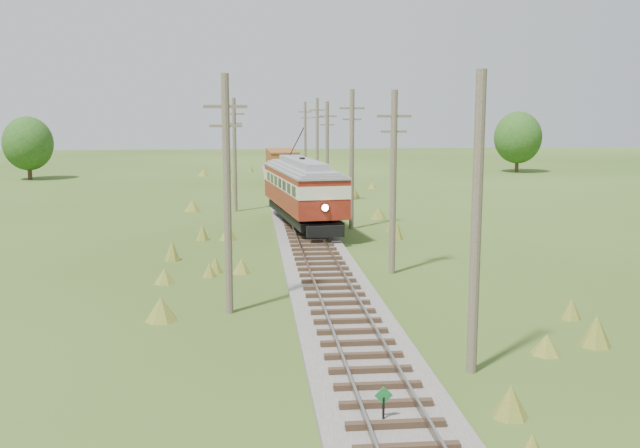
{
  "coord_description": "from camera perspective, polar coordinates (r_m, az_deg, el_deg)",
  "views": [
    {
      "loc": [
        -3.32,
        -14.61,
        7.65
      ],
      "look_at": [
        0.0,
        19.36,
        2.21
      ],
      "focal_mm": 40.0,
      "sensor_mm": 36.0,
      "label": 1
    }
  ],
  "objects": [
    {
      "name": "tree_mid_a",
      "position": [
        86.3,
        -22.33,
        5.97
      ],
      "size": [
        5.46,
        5.46,
        7.03
      ],
      "color": "#38281C",
      "rests_on": "ground"
    },
    {
      "name": "utility_pole_r_4",
      "position": [
        59.05,
        0.57,
        5.82
      ],
      "size": [
        1.6,
        0.3,
        8.4
      ],
      "color": "brown",
      "rests_on": "ground"
    },
    {
      "name": "utility_pole_r_5",
      "position": [
        71.99,
        -0.23,
        6.61
      ],
      "size": [
        1.6,
        0.3,
        8.9
      ],
      "color": "brown",
      "rests_on": "ground"
    },
    {
      "name": "utility_pole_r_1",
      "position": [
        20.89,
        12.39,
        -0.11
      ],
      "size": [
        0.3,
        0.3,
        8.8
      ],
      "color": "brown",
      "rests_on": "ground"
    },
    {
      "name": "utility_pole_r_2",
      "position": [
        33.43,
        5.88,
        3.47
      ],
      "size": [
        1.6,
        0.3,
        8.6
      ],
      "color": "brown",
      "rests_on": "ground"
    },
    {
      "name": "utility_pole_r_6",
      "position": [
        84.92,
        -1.19,
        6.91
      ],
      "size": [
        1.6,
        0.3,
        8.7
      ],
      "color": "brown",
      "rests_on": "ground"
    },
    {
      "name": "gondola",
      "position": [
        75.67,
        -3.07,
        4.89
      ],
      "size": [
        3.25,
        9.08,
        2.98
      ],
      "rotation": [
        0.0,
        0.0,
        0.04
      ],
      "color": "black",
      "rests_on": "ground"
    },
    {
      "name": "streetcar",
      "position": [
        46.13,
        -1.43,
        2.98
      ],
      "size": [
        4.66,
        13.36,
        6.05
      ],
      "rotation": [
        0.0,
        0.0,
        0.12
      ],
      "color": "black",
      "rests_on": "ground"
    },
    {
      "name": "railbed_main",
      "position": [
        49.29,
        -1.66,
        0.35
      ],
      "size": [
        3.6,
        96.0,
        0.57
      ],
      "color": "#605B54",
      "rests_on": "ground"
    },
    {
      "name": "utility_pole_r_3",
      "position": [
        46.18,
        2.56,
        5.29
      ],
      "size": [
        1.6,
        0.3,
        9.0
      ],
      "color": "brown",
      "rests_on": "ground"
    },
    {
      "name": "tree_mid_b",
      "position": [
        92.86,
        15.55,
        6.68
      ],
      "size": [
        5.88,
        5.88,
        7.57
      ],
      "color": "#38281C",
      "rests_on": "ground"
    },
    {
      "name": "switch_marker",
      "position": [
        17.85,
        5.1,
        -14.14
      ],
      "size": [
        0.45,
        0.06,
        1.08
      ],
      "color": "black",
      "rests_on": "ground"
    },
    {
      "name": "gravel_pile",
      "position": [
        66.23,
        -0.11,
        2.96
      ],
      "size": [
        3.61,
        3.83,
        1.31
      ],
      "color": "gray",
      "rests_on": "ground"
    },
    {
      "name": "utility_pole_l_a",
      "position": [
        26.8,
        -7.43,
        2.5
      ],
      "size": [
        1.6,
        0.3,
        9.0
      ],
      "color": "brown",
      "rests_on": "ground"
    },
    {
      "name": "utility_pole_l_b",
      "position": [
        54.72,
        -6.84,
        5.61
      ],
      "size": [
        1.6,
        0.3,
        8.6
      ],
      "color": "brown",
      "rests_on": "ground"
    }
  ]
}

